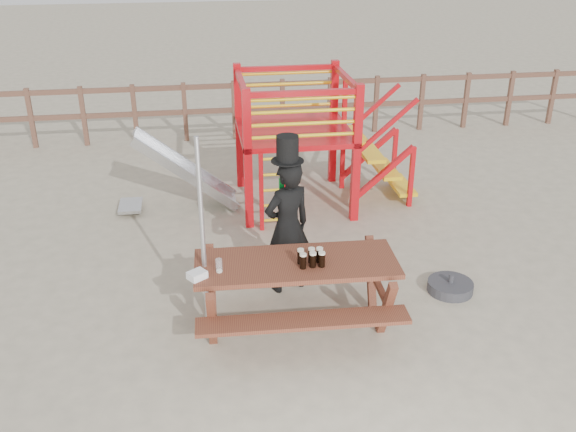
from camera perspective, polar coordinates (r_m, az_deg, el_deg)
name	(u,v)px	position (r m, az deg, el deg)	size (l,w,h in m)	color
ground	(327,331)	(7.34, 3.44, -10.18)	(60.00, 60.00, 0.00)	#B2A58A
back_fence	(258,103)	(13.37, -2.65, 10.04)	(15.09, 0.09, 1.20)	brown
playground_fort	(289,139)	(10.04, 0.13, 6.84)	(4.71, 1.84, 2.10)	red
picnic_table	(296,286)	(7.11, 0.72, -6.27)	(2.25, 1.60, 0.85)	brown
man_with_hat	(287,224)	(7.68, -0.05, -0.68)	(0.72, 0.61, 1.99)	black
metal_pole	(203,241)	(6.78, -7.57, -2.24)	(0.05, 0.05, 2.30)	#B2B2B7
parasol_base	(450,287)	(8.25, 14.22, -6.10)	(0.56, 0.56, 0.24)	#313136
paper_bag	(197,275)	(6.68, -8.08, -5.22)	(0.18, 0.14, 0.08)	white
stout_pints	(312,258)	(6.85, 2.11, -3.72)	(0.28, 0.18, 0.17)	black
empty_glasses	(219,266)	(6.76, -6.15, -4.45)	(0.07, 0.07, 0.15)	silver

